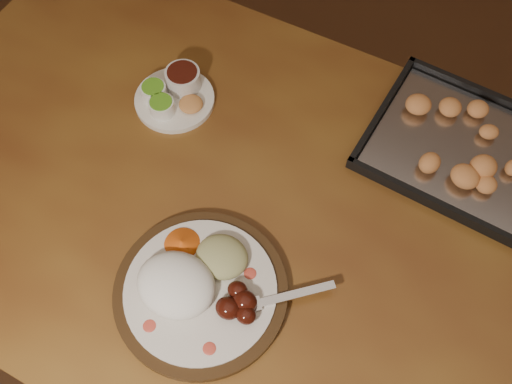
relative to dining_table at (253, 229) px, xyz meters
The scene contains 5 objects.
ground 0.70m from the dining_table, ahead, with size 4.00×4.00×0.00m, color #55351D.
dining_table is the anchor object (origin of this frame).
dinner_plate 0.22m from the dining_table, 94.11° to the right, with size 0.35×0.30×0.07m.
condiment_saucer 0.32m from the dining_table, 149.19° to the left, with size 0.16×0.16×0.06m.
baking_tray 0.46m from the dining_table, 40.74° to the left, with size 0.43×0.33×0.04m.
Camera 1 is at (-0.03, -0.48, 1.69)m, focal length 40.00 mm.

